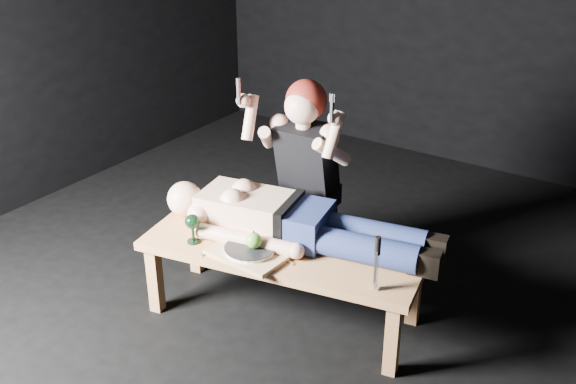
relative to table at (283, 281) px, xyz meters
The scene contains 12 objects.
ground 0.30m from the table, 50.20° to the left, with size 5.00×5.00×0.00m, color black.
table is the anchor object (origin of this frame).
lying_man 0.37m from the table, 77.20° to the left, with size 1.49×0.45×0.26m, color #E0AD8E, non-canonical shape.
kneeling_woman 0.66m from the table, 104.02° to the left, with size 0.68×0.76×1.28m, color black, non-canonical shape.
serving_tray 0.30m from the table, 117.94° to the right, with size 0.40×0.29×0.02m, color tan.
plate 0.32m from the table, 117.94° to the right, with size 0.27×0.27×0.02m, color white.
apple 0.36m from the table, 113.93° to the right, with size 0.09×0.09×0.09m, color #3E932A.
goblet 0.57m from the table, 150.83° to the right, with size 0.08×0.08×0.17m, color black, non-canonical shape.
fork_flat 0.44m from the table, 139.58° to the right, with size 0.01×0.16×0.01m, color #B2B2B7.
knife_flat 0.29m from the table, 64.90° to the right, with size 0.01×0.16×0.01m, color #B2B2B7.
spoon_flat 0.26m from the table, 52.35° to the right, with size 0.01×0.16×0.01m, color #B2B2B7.
carving_knife 0.71m from the table, ahead, with size 0.04×0.04×0.29m, color #B2B2B7, non-canonical shape.
Camera 1 is at (1.63, -2.71, 2.27)m, focal length 41.99 mm.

